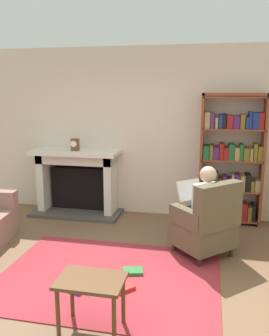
{
  "coord_description": "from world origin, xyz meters",
  "views": [
    {
      "loc": [
        1.02,
        -3.16,
        2.02
      ],
      "look_at": [
        0.1,
        1.2,
        1.05
      ],
      "focal_mm": 38.23,
      "sensor_mm": 36.0,
      "label": 1
    }
  ],
  "objects_px": {
    "fireplace": "(78,179)",
    "side_table": "(91,288)",
    "mantel_clock": "(75,145)",
    "bookshelf": "(231,162)",
    "armchair_reading": "(207,224)",
    "seated_reader": "(201,206)"
  },
  "relations": [
    {
      "from": "bookshelf",
      "to": "armchair_reading",
      "type": "height_order",
      "value": "bookshelf"
    },
    {
      "from": "bookshelf",
      "to": "side_table",
      "type": "xyz_separation_m",
      "value": [
        -1.25,
        -2.92,
        -0.55
      ]
    },
    {
      "from": "bookshelf",
      "to": "seated_reader",
      "type": "relative_size",
      "value": 1.74
    },
    {
      "from": "mantel_clock",
      "to": "armchair_reading",
      "type": "xyz_separation_m",
      "value": [
        2.12,
        -1.14,
        -0.74
      ]
    },
    {
      "from": "mantel_clock",
      "to": "bookshelf",
      "type": "xyz_separation_m",
      "value": [
        2.45,
        0.14,
        -0.21
      ]
    },
    {
      "from": "armchair_reading",
      "to": "bookshelf",
      "type": "bearing_deg",
      "value": -147.94
    },
    {
      "from": "bookshelf",
      "to": "seated_reader",
      "type": "xyz_separation_m",
      "value": [
        -0.4,
        -1.19,
        -0.34
      ]
    },
    {
      "from": "armchair_reading",
      "to": "side_table",
      "type": "distance_m",
      "value": 1.9
    },
    {
      "from": "bookshelf",
      "to": "seated_reader",
      "type": "distance_m",
      "value": 1.3
    },
    {
      "from": "bookshelf",
      "to": "armchair_reading",
      "type": "bearing_deg",
      "value": -104.25
    },
    {
      "from": "fireplace",
      "to": "side_table",
      "type": "relative_size",
      "value": 2.63
    },
    {
      "from": "seated_reader",
      "to": "fireplace",
      "type": "bearing_deg",
      "value": -73.0
    },
    {
      "from": "mantel_clock",
      "to": "seated_reader",
      "type": "bearing_deg",
      "value": -27.23
    },
    {
      "from": "fireplace",
      "to": "bookshelf",
      "type": "bearing_deg",
      "value": 0.79
    },
    {
      "from": "mantel_clock",
      "to": "bookshelf",
      "type": "relative_size",
      "value": 0.1
    },
    {
      "from": "seated_reader",
      "to": "mantel_clock",
      "type": "bearing_deg",
      "value": -70.92
    },
    {
      "from": "fireplace",
      "to": "seated_reader",
      "type": "relative_size",
      "value": 1.29
    },
    {
      "from": "side_table",
      "to": "mantel_clock",
      "type": "bearing_deg",
      "value": 113.2
    },
    {
      "from": "mantel_clock",
      "to": "bookshelf",
      "type": "distance_m",
      "value": 2.46
    },
    {
      "from": "side_table",
      "to": "fireplace",
      "type": "bearing_deg",
      "value": 112.64
    },
    {
      "from": "bookshelf",
      "to": "fireplace",
      "type": "bearing_deg",
      "value": -179.21
    },
    {
      "from": "fireplace",
      "to": "mantel_clock",
      "type": "relative_size",
      "value": 7.71
    }
  ]
}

